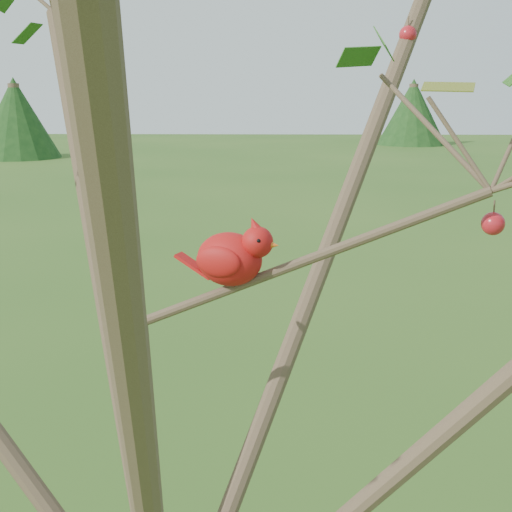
# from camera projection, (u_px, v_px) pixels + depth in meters

# --- Properties ---
(crabapple_tree) EXTENTS (2.35, 2.05, 2.95)m
(crabapple_tree) POSITION_uv_depth(u_px,v_px,m) (166.00, 246.00, 1.12)
(crabapple_tree) COLOR #483727
(crabapple_tree) RESTS_ON ground
(cardinal) EXTENTS (0.19, 0.13, 0.14)m
(cardinal) POSITION_uv_depth(u_px,v_px,m) (233.00, 257.00, 1.24)
(cardinal) COLOR red
(cardinal) RESTS_ON ground
(distant_trees) EXTENTS (37.60, 13.55, 2.94)m
(distant_trees) POSITION_uv_depth(u_px,v_px,m) (186.00, 118.00, 26.19)
(distant_trees) COLOR #483727
(distant_trees) RESTS_ON ground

